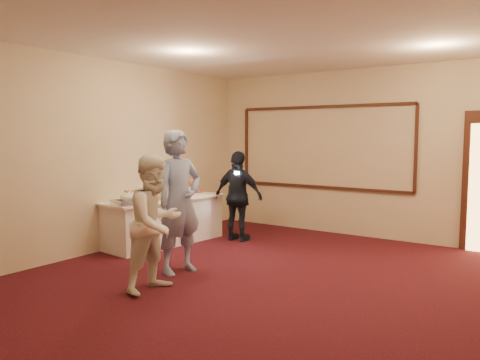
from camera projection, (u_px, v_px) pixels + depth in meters
name	position (u px, v px, depth m)	size (l,w,h in m)	color
floor	(259.00, 287.00, 5.59)	(7.00, 7.00, 0.00)	black
room_walls	(259.00, 117.00, 5.40)	(6.04, 7.04, 3.02)	beige
wall_molding	(322.00, 147.00, 8.74)	(3.45, 0.04, 1.55)	#32170F
buffet_table	(164.00, 220.00, 7.89)	(1.08, 2.27, 0.77)	white
pavlova_tray	(131.00, 199.00, 7.08)	(0.53, 0.63, 0.20)	silver
cupcake_stand	(194.00, 183.00, 8.66)	(0.33, 0.33, 0.49)	#E84462
plate_stack_a	(164.00, 192.00, 7.98)	(0.19, 0.19, 0.16)	white
plate_stack_b	(186.00, 192.00, 8.01)	(0.19, 0.19, 0.16)	white
tart	(156.00, 199.00, 7.54)	(0.30, 0.30, 0.06)	white
man	(179.00, 202.00, 6.14)	(0.69, 0.45, 1.89)	#8193C6
woman	(156.00, 223.00, 5.44)	(0.78, 0.60, 1.60)	white
guest	(238.00, 196.00, 8.04)	(0.91, 0.38, 1.55)	black
camera_flash	(237.00, 173.00, 7.86)	(0.07, 0.04, 0.05)	white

